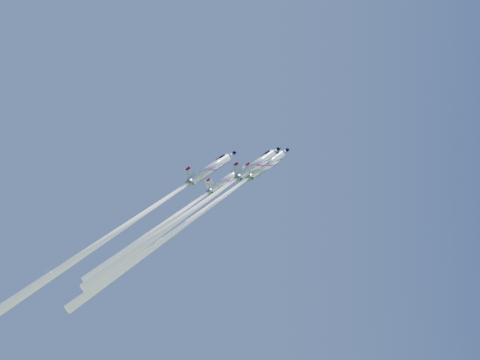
{
  "coord_description": "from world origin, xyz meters",
  "views": [
    {
      "loc": [
        5.26,
        -120.08,
        60.98
      ],
      "look_at": [
        0.0,
        0.0,
        96.2
      ],
      "focal_mm": 40.0,
      "sensor_mm": 36.0,
      "label": 1
    }
  ],
  "objects_px": {
    "jet_lead": "(201,212)",
    "jet_left": "(180,213)",
    "jet_right": "(201,204)",
    "jet_slot": "(141,215)"
  },
  "relations": [
    {
      "from": "jet_left",
      "to": "jet_right",
      "type": "bearing_deg",
      "value": -8.52
    },
    {
      "from": "jet_lead",
      "to": "jet_right",
      "type": "xyz_separation_m",
      "value": [
        0.72,
        -7.33,
        0.02
      ]
    },
    {
      "from": "jet_lead",
      "to": "jet_left",
      "type": "relative_size",
      "value": 1.32
    },
    {
      "from": "jet_lead",
      "to": "jet_right",
      "type": "bearing_deg",
      "value": -30.7
    },
    {
      "from": "jet_lead",
      "to": "jet_slot",
      "type": "height_order",
      "value": "jet_lead"
    },
    {
      "from": "jet_left",
      "to": "jet_slot",
      "type": "xyz_separation_m",
      "value": [
        -6.04,
        -12.53,
        -3.33
      ]
    },
    {
      "from": "jet_lead",
      "to": "jet_right",
      "type": "height_order",
      "value": "jet_lead"
    },
    {
      "from": "jet_left",
      "to": "jet_right",
      "type": "height_order",
      "value": "jet_right"
    },
    {
      "from": "jet_right",
      "to": "jet_slot",
      "type": "relative_size",
      "value": 0.9
    },
    {
      "from": "jet_lead",
      "to": "jet_left",
      "type": "height_order",
      "value": "jet_lead"
    }
  ]
}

